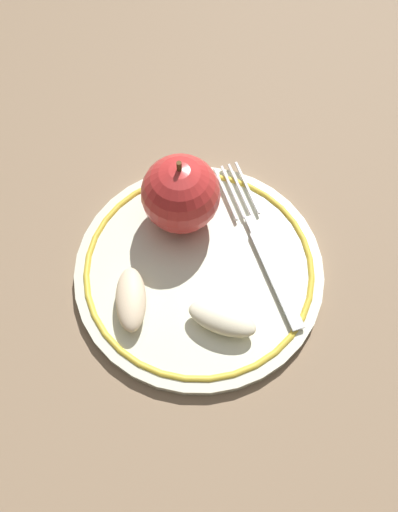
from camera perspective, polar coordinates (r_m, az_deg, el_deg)
The scene contains 6 objects.
ground_plane at distance 0.49m, azimuth 0.76°, elevation -0.70°, with size 2.00×2.00×0.00m, color #896F53.
plate at distance 0.48m, azimuth 0.00°, elevation -1.46°, with size 0.24×0.24×0.01m.
apple_red_whole at distance 0.47m, azimuth -1.78°, elevation 7.23°, with size 0.08×0.08×0.08m.
apple_slice_front at distance 0.45m, azimuth -7.79°, elevation -4.91°, with size 0.06×0.03×0.02m, color beige.
apple_slice_back at distance 0.44m, azimuth 2.65°, elevation -7.21°, with size 0.06×0.03×0.02m, color #F7EBC6.
fork at distance 0.49m, azimuth 7.10°, elevation 1.23°, with size 0.05×0.19×0.00m.
Camera 1 is at (-0.11, -0.19, 0.44)m, focal length 35.00 mm.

